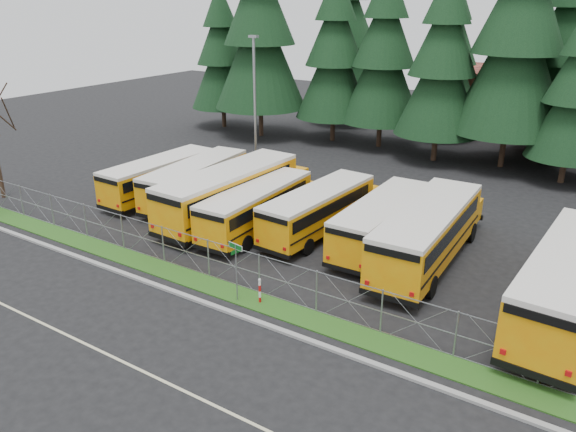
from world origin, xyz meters
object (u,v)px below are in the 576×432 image
object	(u,v)px
bus_0	(164,178)
bus_1	(199,182)
striped_bollard	(260,291)
light_standard	(255,100)
bus_5	(384,222)
bus_2	(234,193)
bus_east	(570,284)
street_sign	(236,260)
bus_4	(321,211)
bus_3	(260,208)
bus_6	(430,235)

from	to	relation	value
bus_0	bus_1	distance (m)	2.74
striped_bollard	light_standard	xyz separation A→B (m)	(-11.96, 16.26, 4.90)
bus_0	bus_5	distance (m)	15.79
bus_2	bus_east	xyz separation A→B (m)	(18.87, -1.53, 0.03)
bus_5	bus_east	world-z (taller)	bus_east
bus_5	light_standard	size ratio (longest dim) A/B	1.01
light_standard	bus_east	bearing A→B (deg)	-23.55
bus_5	striped_bollard	xyz separation A→B (m)	(-2.00, -8.77, -0.75)
street_sign	striped_bollard	bearing A→B (deg)	22.12
bus_4	bus_east	world-z (taller)	bus_east
bus_east	light_standard	world-z (taller)	light_standard
bus_2	street_sign	world-z (taller)	bus_2
bus_2	light_standard	xyz separation A→B (m)	(-4.64, 8.72, 3.91)
bus_1	striped_bollard	distance (m)	14.08
bus_0	bus_4	xyz separation A→B (m)	(12.06, 0.32, 0.00)
street_sign	bus_1	bearing A→B (deg)	138.21
bus_2	striped_bollard	size ratio (longest dim) A/B	10.13
bus_3	bus_5	xyz separation A→B (m)	(6.96, 1.81, 0.01)
bus_3	bus_0	bearing A→B (deg)	170.72
bus_4	street_sign	world-z (taller)	street_sign
bus_0	street_sign	xyz separation A→B (m)	(12.81, -8.53, 0.70)
striped_bollard	light_standard	world-z (taller)	light_standard
bus_2	bus_6	distance (m)	12.15
bus_0	bus_east	size ratio (longest dim) A/B	0.82
bus_1	bus_3	size ratio (longest dim) A/B	1.02
bus_2	bus_east	bearing A→B (deg)	-2.53
bus_0	bus_east	distance (m)	25.40
street_sign	light_standard	xyz separation A→B (m)	(-11.00, 16.65, 3.47)
bus_5	bus_6	bearing A→B (deg)	-16.27
bus_4	bus_5	xyz separation A→B (m)	(3.72, 0.31, 0.01)
bus_3	light_standard	world-z (taller)	light_standard
street_sign	bus_3	bearing A→B (deg)	118.55
bus_6	striped_bollard	bearing A→B (deg)	-123.11
bus_5	bus_east	xyz separation A→B (m)	(9.53, -2.75, 0.28)
bus_east	light_standard	size ratio (longest dim) A/B	1.22
bus_5	bus_2	bearing A→B (deg)	-173.33
bus_0	light_standard	bearing A→B (deg)	78.65
bus_east	striped_bollard	xyz separation A→B (m)	(-11.54, -6.01, -1.02)
striped_bollard	street_sign	bearing A→B (deg)	-157.88
bus_5	bus_4	bearing A→B (deg)	-176.11
bus_4	bus_6	size ratio (longest dim) A/B	0.86
bus_3	bus_east	size ratio (longest dim) A/B	0.83
bus_2	bus_4	xyz separation A→B (m)	(5.61, 0.92, -0.26)
bus_3	bus_4	size ratio (longest dim) A/B	1.00
bus_4	light_standard	size ratio (longest dim) A/B	1.00
bus_5	street_sign	size ratio (longest dim) A/B	3.65
bus_3	bus_5	world-z (taller)	bus_5
bus_0	bus_east	xyz separation A→B (m)	(25.31, -2.13, 0.29)
bus_3	striped_bollard	bearing A→B (deg)	-56.12
bus_4	bus_5	world-z (taller)	bus_5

